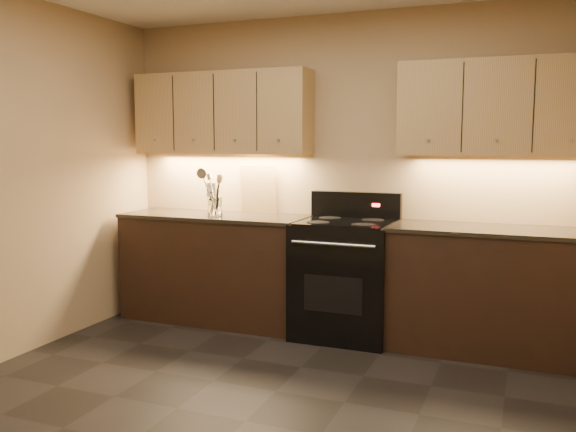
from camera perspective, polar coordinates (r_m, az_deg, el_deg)
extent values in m
plane|color=black|center=(3.60, -4.02, -18.60)|extent=(4.00, 4.00, 0.00)
cube|color=tan|center=(5.13, 5.65, 4.09)|extent=(4.00, 0.04, 2.60)
cube|color=black|center=(5.38, -6.74, -4.93)|extent=(1.60, 0.60, 0.90)
cube|color=#342B21|center=(5.30, -6.82, -0.01)|extent=(1.62, 0.62, 0.03)
cube|color=black|center=(4.75, 18.37, -6.81)|extent=(1.44, 0.60, 0.90)
cube|color=#342B21|center=(4.67, 18.59, -1.26)|extent=(1.46, 0.62, 0.03)
cube|color=black|center=(4.91, 5.37, -5.94)|extent=(0.76, 0.65, 0.92)
cube|color=black|center=(4.83, 5.44, -0.55)|extent=(0.70, 0.60, 0.01)
cube|color=black|center=(5.09, 6.35, 1.01)|extent=(0.76, 0.07, 0.22)
cube|color=red|center=(5.01, 8.23, 1.02)|extent=(0.06, 0.00, 0.03)
cylinder|color=silver|center=(4.52, 4.20, -2.64)|extent=(0.65, 0.02, 0.02)
cube|color=black|center=(4.62, 4.21, -7.34)|extent=(0.46, 0.00, 0.28)
cylinder|color=black|center=(4.74, 2.84, -0.58)|extent=(0.18, 0.18, 0.00)
cylinder|color=black|center=(4.64, 7.05, -0.79)|extent=(0.18, 0.18, 0.00)
cylinder|color=black|center=(5.02, 3.95, -0.16)|extent=(0.18, 0.18, 0.00)
cylinder|color=black|center=(4.92, 7.94, -0.35)|extent=(0.18, 0.18, 0.00)
cube|color=tan|center=(5.40, -6.18, 9.53)|extent=(1.60, 0.30, 0.70)
cube|color=tan|center=(4.78, 19.11, 9.55)|extent=(1.44, 0.30, 0.70)
cube|color=#B2B5BA|center=(5.63, -7.20, 2.49)|extent=(0.08, 0.01, 0.12)
cylinder|color=white|center=(5.20, -6.84, 0.87)|extent=(0.13, 0.13, 0.15)
cylinder|color=white|center=(5.21, -6.83, 0.12)|extent=(0.12, 0.12, 0.02)
cube|color=tan|center=(5.38, -2.78, 2.57)|extent=(0.34, 0.07, 0.43)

